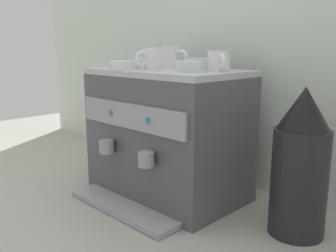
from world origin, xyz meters
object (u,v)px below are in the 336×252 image
ceramic_cup_0 (172,57)px  milk_pitcher (110,154)px  ceramic_cup_1 (219,61)px  ceramic_cup_2 (152,59)px  espresso_machine (167,134)px  ceramic_bowl_1 (202,64)px  ceramic_bowl_2 (148,63)px  ceramic_bowl_0 (189,66)px  ceramic_bowl_3 (125,65)px  coffee_grinder (300,165)px

ceramic_cup_0 → milk_pitcher: 0.59m
ceramic_cup_1 → ceramic_cup_2: size_ratio=0.91×
espresso_machine → ceramic_bowl_1: 0.30m
espresso_machine → ceramic_bowl_2: 0.33m
ceramic_cup_0 → ceramic_bowl_0: size_ratio=1.30×
ceramic_bowl_1 → milk_pitcher: (-0.50, -0.08, -0.45)m
ceramic_bowl_2 → ceramic_bowl_3: 0.16m
ceramic_cup_2 → ceramic_bowl_1: size_ratio=0.98×
ceramic_cup_2 → ceramic_bowl_3: bearing=-160.0°
ceramic_cup_0 → ceramic_bowl_2: size_ratio=0.97×
ceramic_cup_0 → ceramic_cup_1: bearing=-9.2°
ceramic_bowl_3 → ceramic_bowl_2: bearing=104.6°
ceramic_cup_2 → ceramic_bowl_2: size_ratio=0.91×
ceramic_cup_2 → milk_pitcher: (-0.38, 0.07, -0.47)m
ceramic_bowl_0 → ceramic_bowl_1: (-0.06, 0.14, 0.00)m
ceramic_bowl_0 → coffee_grinder: 0.49m
ceramic_cup_1 → ceramic_bowl_2: bearing=177.8°
ceramic_cup_1 → ceramic_cup_0: bearing=170.8°
ceramic_bowl_0 → ceramic_bowl_2: 0.34m
espresso_machine → ceramic_cup_0: ceramic_cup_0 is taller
ceramic_cup_0 → milk_pitcher: size_ratio=0.83×
ceramic_bowl_0 → ceramic_bowl_3: (-0.28, -0.06, -0.00)m
ceramic_bowl_3 → coffee_grinder: ceramic_bowl_3 is taller
ceramic_cup_1 → ceramic_cup_2: (-0.23, -0.10, 0.01)m
ceramic_bowl_1 → ceramic_cup_1: bearing=-23.1°
ceramic_cup_2 → ceramic_cup_1: bearing=23.2°
ceramic_cup_2 → ceramic_bowl_1: (0.11, 0.15, -0.02)m
ceramic_cup_1 → coffee_grinder: (0.32, 0.01, -0.31)m
ceramic_cup_0 → ceramic_bowl_2: bearing=-165.2°
espresso_machine → coffee_grinder: size_ratio=1.25×
coffee_grinder → milk_pitcher: 0.95m
espresso_machine → ceramic_bowl_0: (0.14, -0.03, 0.27)m
ceramic_cup_2 → coffee_grinder: (0.55, 0.11, -0.31)m
ceramic_cup_2 → ceramic_bowl_3: (-0.11, -0.04, -0.03)m
ceramic_cup_0 → ceramic_cup_1: 0.28m
ceramic_cup_1 → ceramic_bowl_3: size_ratio=0.87×
ceramic_cup_1 → coffee_grinder: bearing=1.2°
ceramic_bowl_0 → ceramic_bowl_1: size_ratio=0.80×
coffee_grinder → milk_pitcher: (-0.94, -0.04, -0.15)m
espresso_machine → ceramic_bowl_0: bearing=-13.5°
ceramic_cup_0 → espresso_machine: bearing=-53.4°
ceramic_bowl_0 → ceramic_bowl_2: ceramic_bowl_0 is taller
ceramic_cup_0 → ceramic_bowl_2: ceramic_cup_0 is taller
ceramic_cup_2 → milk_pitcher: 0.61m
ceramic_bowl_2 → milk_pitcher: size_ratio=0.86×
ceramic_cup_1 → espresso_machine: bearing=-165.6°
ceramic_cup_2 → ceramic_bowl_2: 0.19m
ceramic_cup_0 → ceramic_bowl_1: (0.16, 0.01, -0.02)m
ceramic_cup_0 → ceramic_bowl_0: 0.25m
ceramic_bowl_0 → ceramic_bowl_1: 0.15m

